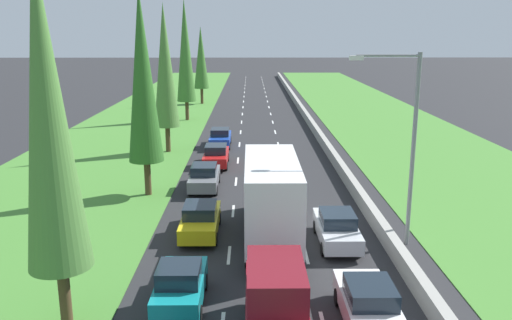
# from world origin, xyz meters

# --- Properties ---
(ground_plane) EXTENTS (300.00, 300.00, 0.00)m
(ground_plane) POSITION_xyz_m (0.00, 60.00, 0.00)
(ground_plane) COLOR #28282B
(ground_plane) RESTS_ON ground
(grass_verge_left) EXTENTS (14.00, 140.00, 0.04)m
(grass_verge_left) POSITION_xyz_m (-12.65, 60.00, 0.02)
(grass_verge_left) COLOR #478433
(grass_verge_left) RESTS_ON ground
(grass_verge_right) EXTENTS (14.00, 140.00, 0.04)m
(grass_verge_right) POSITION_xyz_m (14.35, 60.00, 0.02)
(grass_verge_right) COLOR #478433
(grass_verge_right) RESTS_ON ground
(median_barrier) EXTENTS (0.44, 120.00, 0.85)m
(median_barrier) POSITION_xyz_m (5.70, 60.00, 0.42)
(median_barrier) COLOR #9E9B93
(median_barrier) RESTS_ON ground
(lane_markings) EXTENTS (3.64, 116.00, 0.01)m
(lane_markings) POSITION_xyz_m (0.00, 60.00, 0.01)
(lane_markings) COLOR white
(lane_markings) RESTS_ON ground
(teal_hatchback_left_lane) EXTENTS (1.74, 3.90, 1.72)m
(teal_hatchback_left_lane) POSITION_xyz_m (-3.35, 16.48, 0.84)
(teal_hatchback_left_lane) COLOR teal
(teal_hatchback_left_lane) RESTS_ON ground
(yellow_sedan_left_lane) EXTENTS (1.82, 4.50, 1.64)m
(yellow_sedan_left_lane) POSITION_xyz_m (-3.26, 23.50, 0.81)
(yellow_sedan_left_lane) COLOR yellow
(yellow_sedan_left_lane) RESTS_ON ground
(white_sedan_right_lane) EXTENTS (1.82, 4.50, 1.64)m
(white_sedan_right_lane) POSITION_xyz_m (3.26, 15.06, 0.81)
(white_sedan_right_lane) COLOR white
(white_sedan_right_lane) RESTS_ON ground
(maroon_van_centre_lane) EXTENTS (1.96, 4.90, 2.82)m
(maroon_van_centre_lane) POSITION_xyz_m (0.02, 14.15, 1.40)
(maroon_van_centre_lane) COLOR maroon
(maroon_van_centre_lane) RESTS_ON ground
(grey_sedan_left_lane) EXTENTS (1.82, 4.50, 1.64)m
(grey_sedan_left_lane) POSITION_xyz_m (-3.73, 31.34, 0.81)
(grey_sedan_left_lane) COLOR slate
(grey_sedan_left_lane) RESTS_ON ground
(red_sedan_left_lane) EXTENTS (1.82, 4.50, 1.64)m
(red_sedan_left_lane) POSITION_xyz_m (-3.35, 37.31, 0.81)
(red_sedan_left_lane) COLOR red
(red_sedan_left_lane) RESTS_ON ground
(silver_sedan_right_lane) EXTENTS (1.82, 4.50, 1.64)m
(silver_sedan_right_lane) POSITION_xyz_m (3.33, 22.24, 0.81)
(silver_sedan_right_lane) COLOR silver
(silver_sedan_right_lane) RESTS_ON ground
(white_box_truck_centre_lane) EXTENTS (2.46, 9.40, 4.18)m
(white_box_truck_centre_lane) POSITION_xyz_m (0.20, 22.79, 2.18)
(white_box_truck_centre_lane) COLOR black
(white_box_truck_centre_lane) RESTS_ON ground
(blue_sedan_left_lane) EXTENTS (1.82, 4.50, 1.64)m
(blue_sedan_left_lane) POSITION_xyz_m (-3.42, 44.17, 0.81)
(blue_sedan_left_lane) COLOR #1E47B7
(blue_sedan_left_lane) RESTS_ON ground
(poplar_tree_nearest) EXTENTS (2.11, 2.11, 12.58)m
(poplar_tree_nearest) POSITION_xyz_m (-7.12, 15.27, 7.34)
(poplar_tree_nearest) COLOR #4C3823
(poplar_tree_nearest) RESTS_ON ground
(poplar_tree_second) EXTENTS (2.11, 2.11, 12.46)m
(poplar_tree_second) POSITION_xyz_m (-7.11, 30.09, 7.28)
(poplar_tree_second) COLOR #4C3823
(poplar_tree_second) RESTS_ON ground
(poplar_tree_third) EXTENTS (2.10, 2.10, 12.18)m
(poplar_tree_third) POSITION_xyz_m (-7.69, 42.12, 7.14)
(poplar_tree_third) COLOR #4C3823
(poplar_tree_third) RESTS_ON ground
(poplar_tree_fourth) EXTENTS (2.14, 2.14, 13.51)m
(poplar_tree_fourth) POSITION_xyz_m (-8.00, 58.48, 7.81)
(poplar_tree_fourth) COLOR #4C3823
(poplar_tree_fourth) RESTS_ON ground
(poplar_tree_fifth) EXTENTS (2.07, 2.07, 10.65)m
(poplar_tree_fifth) POSITION_xyz_m (-7.55, 72.48, 6.37)
(poplar_tree_fifth) COLOR #4C3823
(poplar_tree_fifth) RESTS_ON ground
(street_light_mast) EXTENTS (3.20, 0.28, 9.00)m
(street_light_mast) POSITION_xyz_m (6.35, 22.22, 5.23)
(street_light_mast) COLOR gray
(street_light_mast) RESTS_ON ground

